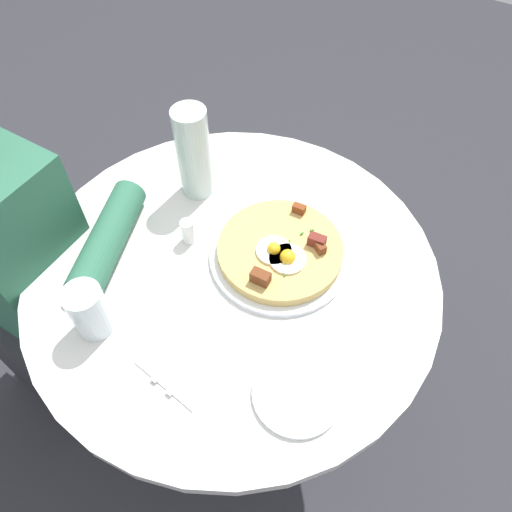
# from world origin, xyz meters

# --- Properties ---
(ground_plane) EXTENTS (6.00, 6.00, 0.00)m
(ground_plane) POSITION_xyz_m (0.00, 0.00, 0.00)
(ground_plane) COLOR #2D2D33
(dining_table) EXTENTS (0.82, 0.82, 0.73)m
(dining_table) POSITION_xyz_m (0.00, 0.00, 0.55)
(dining_table) COLOR silver
(dining_table) RESTS_ON ground_plane
(person_seated) EXTENTS (0.53, 0.37, 1.14)m
(person_seated) POSITION_xyz_m (0.50, 0.18, 0.51)
(person_seated) COLOR #2D2D33
(person_seated) RESTS_ON ground_plane
(pizza_plate) EXTENTS (0.28, 0.28, 0.01)m
(pizza_plate) POSITION_xyz_m (-0.07, -0.07, 0.73)
(pizza_plate) COLOR white
(pizza_plate) RESTS_ON dining_table
(breakfast_pizza) EXTENTS (0.25, 0.25, 0.05)m
(breakfast_pizza) POSITION_xyz_m (-0.07, -0.07, 0.75)
(breakfast_pizza) COLOR tan
(breakfast_pizza) RESTS_ON pizza_plate
(bread_plate) EXTENTS (0.15, 0.15, 0.01)m
(bread_plate) POSITION_xyz_m (-0.23, 0.16, 0.73)
(bread_plate) COLOR white
(bread_plate) RESTS_ON dining_table
(napkin) EXTENTS (0.16, 0.19, 0.00)m
(napkin) POSITION_xyz_m (-0.05, 0.19, 0.73)
(napkin) COLOR white
(napkin) RESTS_ON dining_table
(fork) EXTENTS (0.04, 0.18, 0.00)m
(fork) POSITION_xyz_m (-0.03, 0.18, 0.73)
(fork) COLOR silver
(fork) RESTS_ON napkin
(knife) EXTENTS (0.04, 0.18, 0.00)m
(knife) POSITION_xyz_m (-0.06, 0.19, 0.73)
(knife) COLOR silver
(knife) RESTS_ON napkin
(water_glass) EXTENTS (0.07, 0.07, 0.11)m
(water_glass) POSITION_xyz_m (0.14, 0.24, 0.78)
(water_glass) COLOR silver
(water_glass) RESTS_ON dining_table
(water_bottle) EXTENTS (0.07, 0.07, 0.21)m
(water_bottle) POSITION_xyz_m (0.18, -0.14, 0.83)
(water_bottle) COLOR silver
(water_bottle) RESTS_ON dining_table
(salt_shaker) EXTENTS (0.03, 0.03, 0.06)m
(salt_shaker) POSITION_xyz_m (0.11, -0.01, 0.75)
(salt_shaker) COLOR white
(salt_shaker) RESTS_ON dining_table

